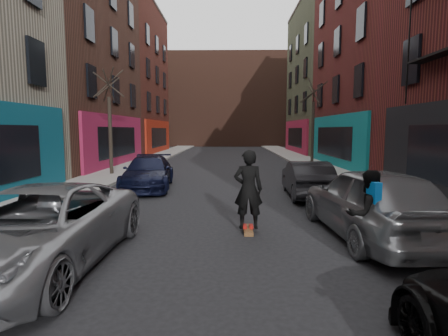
{
  "coord_description": "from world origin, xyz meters",
  "views": [
    {
      "loc": [
        0.3,
        -0.98,
        2.54
      ],
      "look_at": [
        0.17,
        7.53,
        1.6
      ],
      "focal_mm": 28.0,
      "sensor_mm": 36.0,
      "label": 1
    }
  ],
  "objects_px": {
    "parked_left_end": "(148,173)",
    "skateboard": "(248,230)",
    "parked_right_end": "(307,179)",
    "tree_right_far": "(313,115)",
    "pedestrian": "(367,214)",
    "skateboarder": "(248,189)",
    "tree_left_far": "(110,114)",
    "parked_right_far": "(372,202)",
    "parked_left_far": "(37,229)"
  },
  "relations": [
    {
      "from": "parked_right_far",
      "to": "tree_right_far",
      "type": "bearing_deg",
      "value": -102.35
    },
    {
      "from": "tree_right_far",
      "to": "parked_left_end",
      "type": "bearing_deg",
      "value": -132.9
    },
    {
      "from": "skateboard",
      "to": "skateboarder",
      "type": "height_order",
      "value": "skateboarder"
    },
    {
      "from": "parked_right_end",
      "to": "skateboard",
      "type": "height_order",
      "value": "parked_right_end"
    },
    {
      "from": "parked_left_end",
      "to": "pedestrian",
      "type": "height_order",
      "value": "pedestrian"
    },
    {
      "from": "parked_left_far",
      "to": "pedestrian",
      "type": "xyz_separation_m",
      "value": [
        6.2,
        0.59,
        0.14
      ]
    },
    {
      "from": "tree_right_far",
      "to": "skateboarder",
      "type": "height_order",
      "value": "tree_right_far"
    },
    {
      "from": "tree_left_far",
      "to": "parked_right_end",
      "type": "relative_size",
      "value": 1.57
    },
    {
      "from": "parked_left_end",
      "to": "parked_left_far",
      "type": "bearing_deg",
      "value": -95.64
    },
    {
      "from": "parked_left_end",
      "to": "skateboard",
      "type": "xyz_separation_m",
      "value": [
        3.96,
        -6.38,
        -0.64
      ]
    },
    {
      "from": "tree_right_far",
      "to": "skateboard",
      "type": "xyz_separation_m",
      "value": [
        -5.44,
        -16.5,
        -3.48
      ]
    },
    {
      "from": "pedestrian",
      "to": "parked_right_far",
      "type": "bearing_deg",
      "value": -125.19
    },
    {
      "from": "tree_right_far",
      "to": "parked_right_end",
      "type": "xyz_separation_m",
      "value": [
        -2.96,
        -11.82,
        -2.85
      ]
    },
    {
      "from": "parked_left_end",
      "to": "skateboarder",
      "type": "relative_size",
      "value": 2.45
    },
    {
      "from": "parked_left_end",
      "to": "skateboarder",
      "type": "height_order",
      "value": "skateboarder"
    },
    {
      "from": "tree_right_far",
      "to": "pedestrian",
      "type": "height_order",
      "value": "tree_right_far"
    },
    {
      "from": "parked_right_end",
      "to": "pedestrian",
      "type": "height_order",
      "value": "pedestrian"
    },
    {
      "from": "tree_left_far",
      "to": "parked_left_far",
      "type": "xyz_separation_m",
      "value": [
        3.0,
        -12.85,
        -2.63
      ]
    },
    {
      "from": "tree_left_far",
      "to": "pedestrian",
      "type": "relative_size",
      "value": 3.69
    },
    {
      "from": "tree_right_far",
      "to": "parked_left_end",
      "type": "distance_m",
      "value": 14.1
    },
    {
      "from": "skateboarder",
      "to": "pedestrian",
      "type": "xyz_separation_m",
      "value": [
        2.24,
        -1.76,
        -0.19
      ]
    },
    {
      "from": "skateboarder",
      "to": "skateboard",
      "type": "bearing_deg",
      "value": 180.0
    },
    {
      "from": "tree_left_far",
      "to": "tree_right_far",
      "type": "xyz_separation_m",
      "value": [
        12.4,
        6.0,
        0.15
      ]
    },
    {
      "from": "tree_right_far",
      "to": "skateboarder",
      "type": "distance_m",
      "value": 17.54
    },
    {
      "from": "parked_left_far",
      "to": "skateboard",
      "type": "xyz_separation_m",
      "value": [
        3.96,
        2.36,
        -0.7
      ]
    },
    {
      "from": "tree_right_far",
      "to": "parked_right_end",
      "type": "relative_size",
      "value": 1.65
    },
    {
      "from": "skateboard",
      "to": "tree_left_far",
      "type": "bearing_deg",
      "value": 123.19
    },
    {
      "from": "parked_right_end",
      "to": "tree_right_far",
      "type": "bearing_deg",
      "value": -102.26
    },
    {
      "from": "parked_left_far",
      "to": "parked_right_far",
      "type": "height_order",
      "value": "parked_right_far"
    },
    {
      "from": "parked_left_end",
      "to": "parked_right_end",
      "type": "xyz_separation_m",
      "value": [
        6.44,
        -1.7,
        -0.01
      ]
    },
    {
      "from": "tree_left_far",
      "to": "parked_right_far",
      "type": "xyz_separation_m",
      "value": [
        9.83,
        -10.9,
        -2.52
      ]
    },
    {
      "from": "tree_left_far",
      "to": "parked_left_end",
      "type": "bearing_deg",
      "value": -53.9
    },
    {
      "from": "parked_left_far",
      "to": "skateboard",
      "type": "bearing_deg",
      "value": 31.99
    },
    {
      "from": "parked_right_far",
      "to": "parked_right_end",
      "type": "bearing_deg",
      "value": -89.29
    },
    {
      "from": "tree_left_far",
      "to": "parked_right_far",
      "type": "relative_size",
      "value": 1.29
    },
    {
      "from": "parked_right_far",
      "to": "parked_right_end",
      "type": "relative_size",
      "value": 1.22
    },
    {
      "from": "tree_right_far",
      "to": "pedestrian",
      "type": "bearing_deg",
      "value": -99.94
    },
    {
      "from": "tree_left_far",
      "to": "tree_right_far",
      "type": "relative_size",
      "value": 0.96
    },
    {
      "from": "parked_left_end",
      "to": "parked_right_far",
      "type": "distance_m",
      "value": 9.63
    },
    {
      "from": "pedestrian",
      "to": "parked_left_far",
      "type": "bearing_deg",
      "value": -4.86
    },
    {
      "from": "skateboarder",
      "to": "pedestrian",
      "type": "relative_size",
      "value": 1.11
    },
    {
      "from": "parked_left_end",
      "to": "skateboard",
      "type": "bearing_deg",
      "value": -63.81
    },
    {
      "from": "tree_right_far",
      "to": "skateboard",
      "type": "relative_size",
      "value": 8.5
    },
    {
      "from": "parked_left_end",
      "to": "parked_right_end",
      "type": "height_order",
      "value": "parked_left_end"
    },
    {
      "from": "parked_left_end",
      "to": "pedestrian",
      "type": "distance_m",
      "value": 10.24
    },
    {
      "from": "tree_right_far",
      "to": "parked_left_far",
      "type": "distance_m",
      "value": 21.25
    },
    {
      "from": "tree_left_far",
      "to": "tree_right_far",
      "type": "bearing_deg",
      "value": 25.82
    },
    {
      "from": "parked_right_far",
      "to": "pedestrian",
      "type": "distance_m",
      "value": 1.5
    },
    {
      "from": "parked_right_end",
      "to": "tree_left_far",
      "type": "bearing_deg",
      "value": -29.84
    },
    {
      "from": "parked_right_far",
      "to": "skateboard",
      "type": "distance_m",
      "value": 3.01
    }
  ]
}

